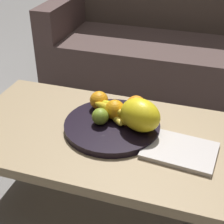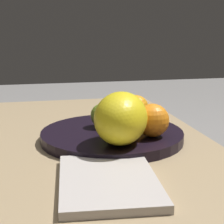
% 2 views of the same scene
% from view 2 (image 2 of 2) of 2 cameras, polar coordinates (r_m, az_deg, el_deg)
% --- Properties ---
extents(coffee_table, '(1.10, 0.59, 0.45)m').
position_cam_2_polar(coffee_table, '(0.98, -2.32, -7.06)').
color(coffee_table, '#A08662').
rests_on(coffee_table, ground_plane).
extents(fruit_bowl, '(0.37, 0.37, 0.03)m').
position_cam_2_polar(fruit_bowl, '(0.95, 0.00, -3.66)').
color(fruit_bowl, black).
rests_on(fruit_bowl, coffee_table).
extents(melon_large_front, '(0.20, 0.18, 0.12)m').
position_cam_2_polar(melon_large_front, '(0.83, 1.39, -0.98)').
color(melon_large_front, yellow).
rests_on(melon_large_front, fruit_bowl).
extents(orange_front, '(0.08, 0.08, 0.08)m').
position_cam_2_polar(orange_front, '(0.95, 2.11, -0.53)').
color(orange_front, orange).
rests_on(orange_front, fruit_bowl).
extents(orange_left, '(0.08, 0.08, 0.08)m').
position_cam_2_polar(orange_left, '(1.04, 3.67, 0.60)').
color(orange_left, orange).
rests_on(orange_left, fruit_bowl).
extents(orange_right, '(0.08, 0.08, 0.08)m').
position_cam_2_polar(orange_right, '(0.90, 6.35, -1.31)').
color(orange_right, orange).
rests_on(orange_right, fruit_bowl).
extents(apple_front, '(0.06, 0.06, 0.06)m').
position_cam_2_polar(apple_front, '(0.98, -1.50, -0.52)').
color(apple_front, olive).
rests_on(apple_front, fruit_bowl).
extents(banana_bunch, '(0.17, 0.14, 0.06)m').
position_cam_2_polar(banana_bunch, '(0.95, 2.05, -1.03)').
color(banana_bunch, yellow).
rests_on(banana_bunch, fruit_bowl).
extents(magazine, '(0.27, 0.20, 0.02)m').
position_cam_2_polar(magazine, '(0.69, -0.60, -10.71)').
color(magazine, '#BEB5B0').
rests_on(magazine, coffee_table).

